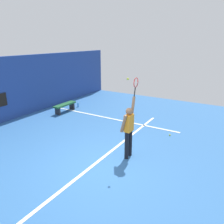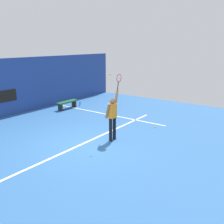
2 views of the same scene
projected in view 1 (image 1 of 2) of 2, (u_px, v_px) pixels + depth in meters
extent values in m
plane|color=#2D609E|center=(98.00, 165.00, 6.78)|extent=(18.00, 18.00, 0.00)
cube|color=white|center=(95.00, 164.00, 6.83)|extent=(10.00, 0.10, 0.01)
cube|color=white|center=(109.00, 118.00, 10.88)|extent=(0.10, 7.00, 0.01)
cylinder|color=black|center=(127.00, 146.00, 7.05)|extent=(0.13, 0.13, 0.92)
cylinder|color=black|center=(130.00, 143.00, 7.25)|extent=(0.13, 0.13, 0.92)
cube|color=orange|center=(129.00, 123.00, 6.92)|extent=(0.34, 0.20, 0.55)
sphere|color=#8C6647|center=(129.00, 111.00, 6.80)|extent=(0.22, 0.22, 0.22)
cylinder|color=#8C6647|center=(133.00, 106.00, 6.98)|extent=(0.22, 0.09, 0.59)
cylinder|color=#8C6647|center=(124.00, 124.00, 6.79)|extent=(0.09, 0.23, 0.58)
cylinder|color=black|center=(135.00, 92.00, 6.92)|extent=(0.10, 0.03, 0.30)
torus|color=red|center=(136.00, 83.00, 6.89)|extent=(0.38, 0.02, 0.38)
cylinder|color=silver|center=(136.00, 83.00, 6.89)|extent=(0.26, 0.27, 0.06)
sphere|color=#CCE033|center=(128.00, 79.00, 6.37)|extent=(0.07, 0.07, 0.07)
cube|color=#1E592D|center=(65.00, 104.00, 11.72)|extent=(1.40, 0.36, 0.08)
cube|color=#262628|center=(58.00, 111.00, 11.34)|extent=(0.08, 0.32, 0.37)
cube|color=#262628|center=(72.00, 106.00, 12.24)|extent=(0.08, 0.32, 0.37)
cylinder|color=#338CD8|center=(78.00, 105.00, 12.68)|extent=(0.07, 0.07, 0.24)
sphere|color=#CCE033|center=(170.00, 135.00, 8.88)|extent=(0.07, 0.07, 0.07)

